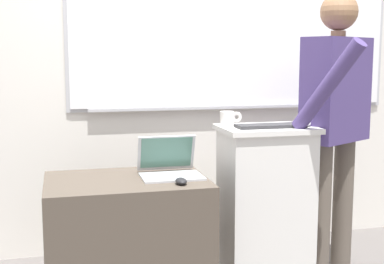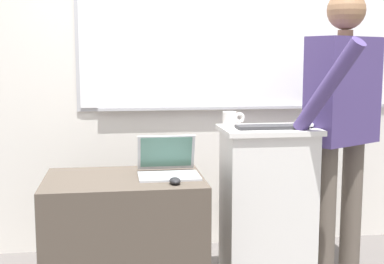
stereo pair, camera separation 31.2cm
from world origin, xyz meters
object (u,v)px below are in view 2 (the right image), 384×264
side_desk (125,238)px  computer_mouse_by_keyboard (308,125)px  person_presenter (343,113)px  laptop (167,163)px  computer_mouse_by_laptop (175,181)px  lectern_podium (267,206)px  wireless_keyboard (271,127)px  coffee_mug (231,118)px

side_desk → computer_mouse_by_keyboard: 1.25m
person_presenter → laptop: (-1.07, -0.05, -0.27)m
laptop → computer_mouse_by_keyboard: 0.86m
side_desk → computer_mouse_by_laptop: computer_mouse_by_laptop is taller
lectern_podium → person_presenter: person_presenter is taller
side_desk → lectern_podium: bearing=4.3°
laptop → computer_mouse_by_keyboard: bearing=-1.8°
wireless_keyboard → computer_mouse_by_laptop: wireless_keyboard is taller
laptop → person_presenter: bearing=2.5°
coffee_mug → computer_mouse_by_keyboard: bearing=-21.9°
lectern_podium → computer_mouse_by_keyboard: 0.55m
laptop → wireless_keyboard: wireless_keyboard is taller
person_presenter → laptop: size_ratio=5.16×
computer_mouse_by_keyboard → wireless_keyboard: bearing=-177.0°
laptop → coffee_mug: 0.49m
side_desk → computer_mouse_by_laptop: size_ratio=8.86×
coffee_mug → lectern_podium: bearing=-33.6°
person_presenter → wireless_keyboard: (-0.47, -0.08, -0.06)m
wireless_keyboard → coffee_mug: coffee_mug is taller
wireless_keyboard → computer_mouse_by_keyboard: bearing=3.0°
computer_mouse_by_laptop → wireless_keyboard: bearing=19.7°
person_presenter → computer_mouse_by_laptop: 1.14m
side_desk → computer_mouse_by_laptop: bearing=-36.3°
side_desk → laptop: (0.25, 0.05, 0.42)m
laptop → computer_mouse_by_laptop: (0.02, -0.25, -0.05)m
side_desk → laptop: bearing=11.4°
computer_mouse_by_keyboard → lectern_podium: bearing=170.2°
person_presenter → coffee_mug: size_ratio=12.92×
side_desk → wireless_keyboard: size_ratio=2.18×
wireless_keyboard → side_desk: bearing=-179.1°
lectern_podium → coffee_mug: 0.57m
lectern_podium → side_desk: size_ratio=1.09×
person_presenter → computer_mouse_by_keyboard: 0.26m
coffee_mug → laptop: bearing=-159.9°
computer_mouse_by_keyboard → coffee_mug: (-0.43, 0.17, 0.02)m
side_desk → computer_mouse_by_keyboard: (1.08, 0.03, 0.63)m
lectern_podium → side_desk: 0.86m
wireless_keyboard → computer_mouse_by_laptop: bearing=-160.3°
side_desk → person_presenter: size_ratio=0.50×
person_presenter → wireless_keyboard: 0.48m
person_presenter → coffee_mug: bearing=142.1°
person_presenter → laptop: 1.10m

